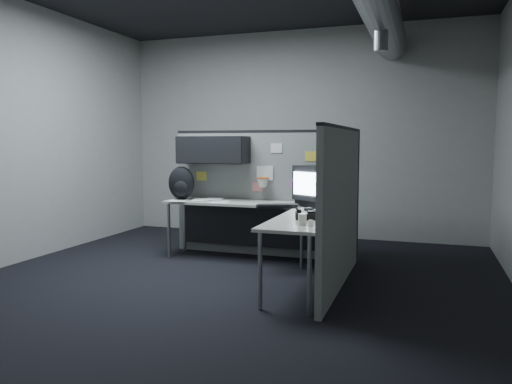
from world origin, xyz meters
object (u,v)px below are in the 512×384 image
(phone, at_px, (305,215))
(backpack, at_px, (181,184))
(monitor, at_px, (317,185))
(desk, at_px, (266,216))
(keyboard, at_px, (278,206))

(phone, xyz_separation_m, backpack, (-1.90, 1.09, 0.17))
(monitor, relative_size, backpack, 1.31)
(monitor, bearing_deg, desk, -179.93)
(desk, height_order, backpack, backpack)
(desk, xyz_separation_m, monitor, (0.57, 0.16, 0.36))
(monitor, distance_m, keyboard, 0.54)
(keyboard, xyz_separation_m, phone, (0.48, -0.69, 0.02))
(desk, bearing_deg, monitor, 15.75)
(monitor, bearing_deg, phone, -100.25)
(monitor, distance_m, phone, 1.02)
(desk, xyz_separation_m, phone, (0.66, -0.83, 0.16))
(desk, relative_size, keyboard, 4.50)
(keyboard, bearing_deg, monitor, 57.91)
(keyboard, height_order, backpack, backpack)
(keyboard, bearing_deg, phone, -35.27)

